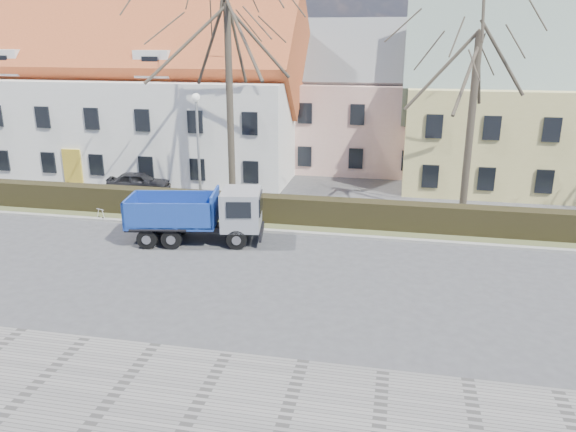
% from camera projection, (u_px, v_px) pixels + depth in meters
% --- Properties ---
extents(ground, '(120.00, 120.00, 0.00)m').
position_uv_depth(ground, '(219.00, 268.00, 22.25)').
color(ground, '#3E3E41').
extents(sidewalk_near, '(80.00, 5.00, 0.08)m').
position_uv_depth(sidewalk_near, '(115.00, 395.00, 14.31)').
color(sidewalk_near, gray).
rests_on(sidewalk_near, ground).
extents(curb_far, '(80.00, 0.30, 0.12)m').
position_uv_depth(curb_far, '(250.00, 229.00, 26.53)').
color(curb_far, gray).
rests_on(curb_far, ground).
extents(grass_strip, '(80.00, 3.00, 0.10)m').
position_uv_depth(grass_strip, '(258.00, 219.00, 28.02)').
color(grass_strip, '#49502D').
rests_on(grass_strip, ground).
extents(hedge, '(60.00, 0.90, 1.30)m').
position_uv_depth(hedge, '(257.00, 209.00, 27.66)').
color(hedge, black).
rests_on(hedge, ground).
extents(building_white, '(26.80, 10.80, 9.50)m').
position_uv_depth(building_white, '(108.00, 98.00, 38.20)').
color(building_white, silver).
rests_on(building_white, ground).
extents(building_pink, '(10.80, 8.80, 8.00)m').
position_uv_depth(building_pink, '(362.00, 108.00, 38.95)').
color(building_pink, '#D3A295').
rests_on(building_pink, ground).
extents(building_yellow, '(18.80, 10.80, 8.50)m').
position_uv_depth(building_yellow, '(559.00, 115.00, 33.80)').
color(building_yellow, '#D6C775').
rests_on(building_yellow, ground).
extents(tree_1, '(9.20, 9.20, 12.65)m').
position_uv_depth(tree_1, '(229.00, 87.00, 28.64)').
color(tree_1, '#383127').
rests_on(tree_1, ground).
extents(tree_2, '(8.00, 8.00, 11.00)m').
position_uv_depth(tree_2, '(472.00, 109.00, 26.62)').
color(tree_2, '#383127').
rests_on(tree_2, ground).
extents(dump_truck, '(6.48, 3.35, 2.47)m').
position_uv_depth(dump_truck, '(191.00, 215.00, 24.80)').
color(dump_truck, navy).
rests_on(dump_truck, ground).
extents(streetlight, '(0.48, 0.48, 6.19)m').
position_uv_depth(streetlight, '(199.00, 154.00, 28.46)').
color(streetlight, '#9D9EA0').
rests_on(streetlight, ground).
extents(cart_frame, '(0.80, 0.62, 0.64)m').
position_uv_depth(cart_frame, '(98.00, 213.00, 28.10)').
color(cart_frame, silver).
rests_on(cart_frame, ground).
extents(parked_car_a, '(3.89, 2.19, 1.25)m').
position_uv_depth(parked_car_a, '(139.00, 182.00, 32.87)').
color(parked_car_a, black).
rests_on(parked_car_a, ground).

